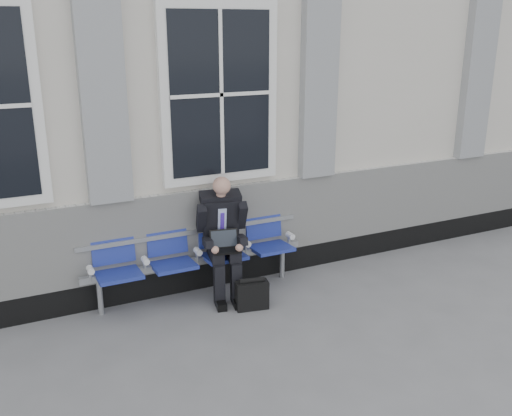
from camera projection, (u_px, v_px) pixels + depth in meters
ground at (247, 348)px, 5.48m from camera, size 70.00×70.00×0.00m
station_building at (139, 82)px, 7.78m from camera, size 14.40×4.40×4.49m
bench at (196, 249)px, 6.44m from camera, size 2.60×0.47×0.91m
businessman at (222, 232)px, 6.38m from camera, size 0.59×0.80×1.40m
briefcase at (252, 295)px, 6.21m from camera, size 0.37×0.21×0.36m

